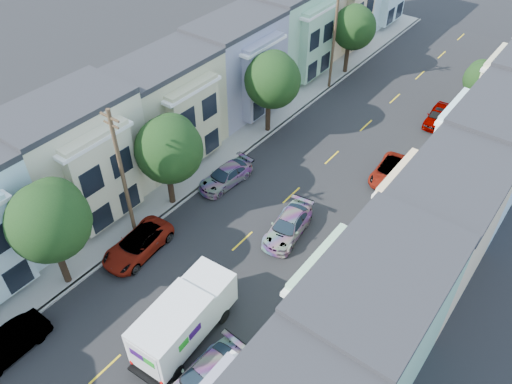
{
  "coord_description": "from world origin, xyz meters",
  "views": [
    {
      "loc": [
        15.08,
        -12.27,
        25.04
      ],
      "look_at": [
        -0.85,
        8.67,
        2.2
      ],
      "focal_mm": 35.0,
      "sensor_mm": 36.0,
      "label": 1
    }
  ],
  "objects_px": {
    "tree_c": "(168,150)",
    "parked_left_d": "(226,176)",
    "tree_e": "(353,28)",
    "parked_left_b": "(8,345)",
    "tree_b": "(48,221)",
    "tree_far_r": "(480,80)",
    "utility_pole_near": "(123,178)",
    "lead_sedan": "(288,226)",
    "tree_d": "(272,80)",
    "parked_right_d": "(438,116)",
    "utility_pole_far": "(334,39)",
    "parked_right_b": "(204,377)",
    "fedex_truck": "(184,318)",
    "parked_left_c": "(138,245)",
    "parked_right_c": "(390,171)"
  },
  "relations": [
    {
      "from": "tree_e",
      "to": "parked_right_d",
      "type": "xyz_separation_m",
      "value": [
        11.2,
        -3.48,
        -4.23
      ]
    },
    {
      "from": "utility_pole_far",
      "to": "parked_left_b",
      "type": "xyz_separation_m",
      "value": [
        1.4,
        -36.47,
        -4.4
      ]
    },
    {
      "from": "tree_c",
      "to": "tree_far_r",
      "type": "height_order",
      "value": "tree_c"
    },
    {
      "from": "tree_far_r",
      "to": "tree_d",
      "type": "bearing_deg",
      "value": -135.84
    },
    {
      "from": "utility_pole_far",
      "to": "parked_left_d",
      "type": "distance_m",
      "value": 18.48
    },
    {
      "from": "fedex_truck",
      "to": "parked_right_b",
      "type": "height_order",
      "value": "fedex_truck"
    },
    {
      "from": "utility_pole_near",
      "to": "parked_right_b",
      "type": "distance_m",
      "value": 13.18
    },
    {
      "from": "tree_d",
      "to": "fedex_truck",
      "type": "xyz_separation_m",
      "value": [
        8.42,
        -19.74,
        -3.34
      ]
    },
    {
      "from": "utility_pole_near",
      "to": "utility_pole_far",
      "type": "relative_size",
      "value": 1.0
    },
    {
      "from": "tree_d",
      "to": "parked_left_b",
      "type": "distance_m",
      "value": 26.81
    },
    {
      "from": "utility_pole_far",
      "to": "lead_sedan",
      "type": "relative_size",
      "value": 2.05
    },
    {
      "from": "utility_pole_near",
      "to": "parked_right_d",
      "type": "distance_m",
      "value": 28.9
    },
    {
      "from": "fedex_truck",
      "to": "parked_left_b",
      "type": "height_order",
      "value": "fedex_truck"
    },
    {
      "from": "tree_e",
      "to": "utility_pole_near",
      "type": "relative_size",
      "value": 0.72
    },
    {
      "from": "parked_left_b",
      "to": "parked_right_d",
      "type": "distance_m",
      "value": 38.03
    },
    {
      "from": "tree_e",
      "to": "parked_left_b",
      "type": "xyz_separation_m",
      "value": [
        1.4,
        -40.22,
        -4.23
      ]
    },
    {
      "from": "parked_right_b",
      "to": "lead_sedan",
      "type": "bearing_deg",
      "value": 107.08
    },
    {
      "from": "parked_right_d",
      "to": "parked_left_d",
      "type": "bearing_deg",
      "value": -123.47
    },
    {
      "from": "parked_left_c",
      "to": "parked_left_d",
      "type": "height_order",
      "value": "parked_left_c"
    },
    {
      "from": "lead_sedan",
      "to": "parked_left_b",
      "type": "relative_size",
      "value": 1.08
    },
    {
      "from": "utility_pole_near",
      "to": "parked_left_d",
      "type": "xyz_separation_m",
      "value": [
        1.4,
        8.12,
        -4.45
      ]
    },
    {
      "from": "utility_pole_near",
      "to": "lead_sedan",
      "type": "relative_size",
      "value": 2.05
    },
    {
      "from": "tree_d",
      "to": "tree_far_r",
      "type": "xyz_separation_m",
      "value": [
        13.2,
        12.82,
        -1.13
      ]
    },
    {
      "from": "lead_sedan",
      "to": "parked_right_b",
      "type": "distance_m",
      "value": 12.2
    },
    {
      "from": "utility_pole_far",
      "to": "parked_left_c",
      "type": "bearing_deg",
      "value": -87.03
    },
    {
      "from": "tree_d",
      "to": "tree_e",
      "type": "height_order",
      "value": "tree_d"
    },
    {
      "from": "parked_right_b",
      "to": "parked_right_d",
      "type": "bearing_deg",
      "value": 93.63
    },
    {
      "from": "parked_right_b",
      "to": "parked_left_c",
      "type": "bearing_deg",
      "value": 159.51
    },
    {
      "from": "tree_b",
      "to": "parked_left_d",
      "type": "height_order",
      "value": "tree_b"
    },
    {
      "from": "parked_right_b",
      "to": "utility_pole_near",
      "type": "bearing_deg",
      "value": 158.0
    },
    {
      "from": "tree_b",
      "to": "tree_e",
      "type": "distance_m",
      "value": 35.17
    },
    {
      "from": "lead_sedan",
      "to": "parked_left_c",
      "type": "xyz_separation_m",
      "value": [
        -6.96,
        -7.47,
        -0.01
      ]
    },
    {
      "from": "lead_sedan",
      "to": "tree_d",
      "type": "bearing_deg",
      "value": 122.56
    },
    {
      "from": "tree_c",
      "to": "parked_left_d",
      "type": "height_order",
      "value": "tree_c"
    },
    {
      "from": "utility_pole_near",
      "to": "parked_left_c",
      "type": "height_order",
      "value": "utility_pole_near"
    },
    {
      "from": "tree_b",
      "to": "parked_right_c",
      "type": "distance_m",
      "value": 25.03
    },
    {
      "from": "tree_e",
      "to": "utility_pole_far",
      "type": "height_order",
      "value": "utility_pole_far"
    },
    {
      "from": "tree_e",
      "to": "parked_right_b",
      "type": "height_order",
      "value": "tree_e"
    },
    {
      "from": "tree_c",
      "to": "parked_right_d",
      "type": "height_order",
      "value": "tree_c"
    },
    {
      "from": "parked_left_b",
      "to": "parked_right_b",
      "type": "xyz_separation_m",
      "value": [
        9.8,
        5.09,
        -0.0
      ]
    },
    {
      "from": "utility_pole_near",
      "to": "parked_left_c",
      "type": "distance_m",
      "value": 4.75
    },
    {
      "from": "fedex_truck",
      "to": "tree_far_r",
      "type": "bearing_deg",
      "value": 77.66
    },
    {
      "from": "tree_c",
      "to": "parked_left_d",
      "type": "bearing_deg",
      "value": 71.41
    },
    {
      "from": "tree_far_r",
      "to": "utility_pole_far",
      "type": "distance_m",
      "value": 13.53
    },
    {
      "from": "lead_sedan",
      "to": "parked_left_c",
      "type": "bearing_deg",
      "value": -141.88
    },
    {
      "from": "lead_sedan",
      "to": "parked_left_c",
      "type": "height_order",
      "value": "lead_sedan"
    },
    {
      "from": "tree_b",
      "to": "tree_far_r",
      "type": "relative_size",
      "value": 1.41
    },
    {
      "from": "tree_b",
      "to": "utility_pole_near",
      "type": "relative_size",
      "value": 0.79
    },
    {
      "from": "parked_left_b",
      "to": "tree_d",
      "type": "bearing_deg",
      "value": 92.16
    },
    {
      "from": "tree_b",
      "to": "parked_right_b",
      "type": "xyz_separation_m",
      "value": [
        11.2,
        0.04,
        -4.75
      ]
    }
  ]
}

